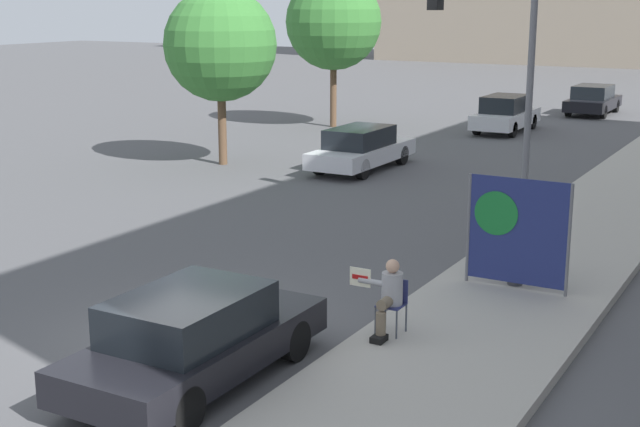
# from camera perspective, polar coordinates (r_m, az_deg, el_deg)

# --- Properties ---
(ground_plane) EXTENTS (160.00, 160.00, 0.00)m
(ground_plane) POSITION_cam_1_polar(r_m,az_deg,el_deg) (14.71, -8.22, -8.11)
(ground_plane) COLOR #4F4F51
(sidewalk_curb) EXTENTS (3.23, 90.00, 0.18)m
(sidewalk_curb) POSITION_cam_1_polar(r_m,az_deg,el_deg) (26.67, 19.16, 1.31)
(sidewalk_curb) COLOR #A8A399
(sidewalk_curb) RESTS_ON ground_plane
(seated_protester) EXTENTS (0.92, 0.77, 1.22)m
(seated_protester) POSITION_cam_1_polar(r_m,az_deg,el_deg) (14.19, 4.42, -5.21)
(seated_protester) COLOR #474C56
(seated_protester) RESTS_ON sidewalk_curb
(jogger_on_sidewalk) EXTENTS (0.34, 0.34, 1.85)m
(jogger_on_sidewalk) POSITION_cam_1_polar(r_m,az_deg,el_deg) (16.91, 12.52, -1.38)
(jogger_on_sidewalk) COLOR #424247
(jogger_on_sidewalk) RESTS_ON sidewalk_curb
(protest_banner) EXTENTS (1.94, 0.06, 2.07)m
(protest_banner) POSITION_cam_1_polar(r_m,az_deg,el_deg) (16.66, 12.46, -1.10)
(protest_banner) COLOR slate
(protest_banner) RESTS_ON sidewalk_curb
(traffic_light_pole) EXTENTS (2.89, 2.65, 6.10)m
(traffic_light_pole) POSITION_cam_1_polar(r_m,az_deg,el_deg) (21.68, 11.11, 10.31)
(traffic_light_pole) COLOR slate
(traffic_light_pole) RESTS_ON sidewalk_curb
(parked_car_curbside) EXTENTS (1.84, 4.37, 1.39)m
(parked_car_curbside) POSITION_cam_1_polar(r_m,az_deg,el_deg) (12.94, -8.03, -7.84)
(parked_car_curbside) COLOR black
(parked_car_curbside) RESTS_ON ground_plane
(car_on_road_nearest) EXTENTS (1.73, 4.71, 1.40)m
(car_on_road_nearest) POSITION_cam_1_polar(r_m,az_deg,el_deg) (28.91, 2.66, 4.19)
(car_on_road_nearest) COLOR silver
(car_on_road_nearest) RESTS_ON ground_plane
(car_on_road_midblock) EXTENTS (1.71, 4.38, 1.53)m
(car_on_road_midblock) POSITION_cam_1_polar(r_m,az_deg,el_deg) (38.07, 11.78, 6.26)
(car_on_road_midblock) COLOR silver
(car_on_road_midblock) RESTS_ON ground_plane
(car_on_road_distant) EXTENTS (1.84, 4.41, 1.41)m
(car_on_road_distant) POSITION_cam_1_polar(r_m,az_deg,el_deg) (45.01, 17.07, 6.97)
(car_on_road_distant) COLOR black
(car_on_road_distant) RESTS_ON ground_plane
(street_tree_near_curb) EXTENTS (3.70, 3.70, 5.81)m
(street_tree_near_curb) POSITION_cam_1_polar(r_m,az_deg,el_deg) (29.70, -6.41, 10.67)
(street_tree_near_curb) COLOR brown
(street_tree_near_curb) RESTS_ON ground_plane
(street_tree_midblock) EXTENTS (4.07, 4.07, 6.51)m
(street_tree_midblock) POSITION_cam_1_polar(r_m,az_deg,el_deg) (38.59, 0.87, 12.16)
(street_tree_midblock) COLOR brown
(street_tree_midblock) RESTS_ON ground_plane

